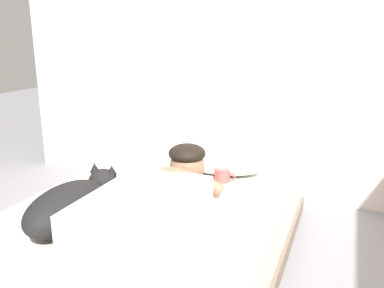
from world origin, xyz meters
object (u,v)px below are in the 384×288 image
object	(u,v)px
pillow	(222,163)
person_lying	(157,198)
bed	(154,233)
coffee_cup	(223,175)
dog	(73,204)
cell_phone	(151,241)

from	to	relation	value
pillow	person_lying	world-z (taller)	person_lying
bed	pillow	size ratio (longest dim) A/B	3.68
bed	coffee_cup	xyz separation A→B (m)	(0.24, 0.43, 0.21)
dog	coffee_cup	world-z (taller)	dog
person_lying	bed	bearing A→B (deg)	123.68
dog	coffee_cup	bearing A→B (deg)	59.84
person_lying	cell_phone	xyz separation A→B (m)	(0.07, -0.20, -0.10)
pillow	coffee_cup	bearing A→B (deg)	-70.40
pillow	cell_phone	world-z (taller)	pillow
pillow	person_lying	xyz separation A→B (m)	(-0.07, -0.75, 0.05)
bed	person_lying	xyz separation A→B (m)	(0.11, -0.16, 0.28)
person_lying	pillow	bearing A→B (deg)	84.41
coffee_cup	cell_phone	bearing A→B (deg)	-94.52
coffee_cup	dog	bearing A→B (deg)	-120.16
pillow	person_lying	bearing A→B (deg)	-95.59
bed	cell_phone	xyz separation A→B (m)	(0.17, -0.36, 0.17)
person_lying	dog	bearing A→B (deg)	-149.30
pillow	cell_phone	size ratio (longest dim) A/B	3.71
person_lying	dog	world-z (taller)	person_lying
pillow	dog	bearing A→B (deg)	-112.85
bed	pillow	world-z (taller)	pillow
coffee_cup	pillow	bearing A→B (deg)	109.60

